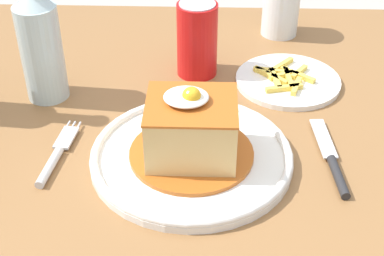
{
  "coord_description": "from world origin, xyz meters",
  "views": [
    {
      "loc": [
        0.03,
        -0.68,
        1.23
      ],
      "look_at": [
        0.01,
        -0.07,
        0.79
      ],
      "focal_mm": 52.28,
      "sensor_mm": 36.0,
      "label": 1
    }
  ],
  "objects_px": {
    "soda_can": "(197,39)",
    "knife": "(334,165)",
    "fork": "(55,157)",
    "drinking_glass": "(281,11)",
    "side_plate_fries": "(287,80)",
    "main_plate": "(191,156)",
    "beer_bottle_clear": "(39,38)"
  },
  "relations": [
    {
      "from": "soda_can",
      "to": "knife",
      "type": "bearing_deg",
      "value": -52.85
    },
    {
      "from": "fork",
      "to": "drinking_glass",
      "type": "height_order",
      "value": "drinking_glass"
    },
    {
      "from": "knife",
      "to": "drinking_glass",
      "type": "distance_m",
      "value": 0.4
    },
    {
      "from": "fork",
      "to": "drinking_glass",
      "type": "relative_size",
      "value": 1.35
    },
    {
      "from": "knife",
      "to": "side_plate_fries",
      "type": "height_order",
      "value": "side_plate_fries"
    },
    {
      "from": "drinking_glass",
      "to": "side_plate_fries",
      "type": "distance_m",
      "value": 0.19
    },
    {
      "from": "main_plate",
      "to": "beer_bottle_clear",
      "type": "height_order",
      "value": "beer_bottle_clear"
    },
    {
      "from": "side_plate_fries",
      "to": "soda_can",
      "type": "bearing_deg",
      "value": 168.7
    },
    {
      "from": "drinking_glass",
      "to": "fork",
      "type": "bearing_deg",
      "value": -130.22
    },
    {
      "from": "drinking_glass",
      "to": "soda_can",
      "type": "bearing_deg",
      "value": -134.47
    },
    {
      "from": "knife",
      "to": "beer_bottle_clear",
      "type": "bearing_deg",
      "value": 158.29
    },
    {
      "from": "soda_can",
      "to": "beer_bottle_clear",
      "type": "xyz_separation_m",
      "value": [
        -0.23,
        -0.08,
        0.04
      ]
    },
    {
      "from": "main_plate",
      "to": "beer_bottle_clear",
      "type": "xyz_separation_m",
      "value": [
        -0.23,
        0.16,
        0.09
      ]
    },
    {
      "from": "beer_bottle_clear",
      "to": "drinking_glass",
      "type": "xyz_separation_m",
      "value": [
        0.38,
        0.23,
        -0.05
      ]
    },
    {
      "from": "main_plate",
      "to": "fork",
      "type": "relative_size",
      "value": 1.9
    },
    {
      "from": "main_plate",
      "to": "knife",
      "type": "xyz_separation_m",
      "value": [
        0.19,
        -0.01,
        -0.0
      ]
    },
    {
      "from": "main_plate",
      "to": "fork",
      "type": "xyz_separation_m",
      "value": [
        -0.18,
        -0.01,
        -0.0
      ]
    },
    {
      "from": "main_plate",
      "to": "fork",
      "type": "bearing_deg",
      "value": -178.35
    },
    {
      "from": "beer_bottle_clear",
      "to": "side_plate_fries",
      "type": "height_order",
      "value": "beer_bottle_clear"
    },
    {
      "from": "soda_can",
      "to": "side_plate_fries",
      "type": "bearing_deg",
      "value": -11.3
    },
    {
      "from": "knife",
      "to": "drinking_glass",
      "type": "height_order",
      "value": "drinking_glass"
    },
    {
      "from": "soda_can",
      "to": "drinking_glass",
      "type": "height_order",
      "value": "soda_can"
    },
    {
      "from": "main_plate",
      "to": "soda_can",
      "type": "height_order",
      "value": "soda_can"
    },
    {
      "from": "knife",
      "to": "beer_bottle_clear",
      "type": "xyz_separation_m",
      "value": [
        -0.42,
        0.17,
        0.09
      ]
    },
    {
      "from": "fork",
      "to": "main_plate",
      "type": "bearing_deg",
      "value": 1.65
    },
    {
      "from": "side_plate_fries",
      "to": "beer_bottle_clear",
      "type": "bearing_deg",
      "value": -172.5
    },
    {
      "from": "fork",
      "to": "side_plate_fries",
      "type": "bearing_deg",
      "value": 32.58
    },
    {
      "from": "drinking_glass",
      "to": "side_plate_fries",
      "type": "xyz_separation_m",
      "value": [
        -0.0,
        -0.18,
        -0.04
      ]
    },
    {
      "from": "main_plate",
      "to": "fork",
      "type": "height_order",
      "value": "main_plate"
    },
    {
      "from": "side_plate_fries",
      "to": "fork",
      "type": "bearing_deg",
      "value": -147.42
    },
    {
      "from": "fork",
      "to": "beer_bottle_clear",
      "type": "height_order",
      "value": "beer_bottle_clear"
    },
    {
      "from": "main_plate",
      "to": "knife",
      "type": "distance_m",
      "value": 0.19
    }
  ]
}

